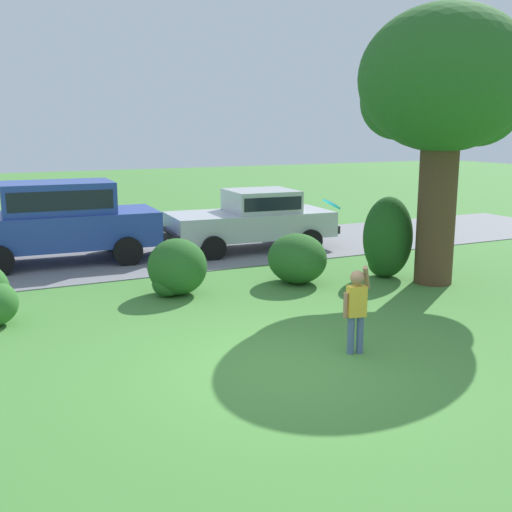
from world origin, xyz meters
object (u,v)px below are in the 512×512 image
Objects in this scene: oak_tree_large at (445,89)px; parked_sedan at (253,217)px; frisbee at (332,204)px; child_thrower at (356,305)px; parked_suv at (59,218)px.

oak_tree_large is 5.98m from parked_sedan.
frisbee reaches higher than parked_sedan.
parked_sedan reaches higher than child_thrower.
child_thrower is at bearing -82.25° from frisbee.
frisbee is at bearing 97.75° from child_thrower.
oak_tree_large is at bearing 29.14° from frisbee.
parked_sedan is 7.87m from child_thrower.
oak_tree_large is 1.15× the size of parked_suv.
oak_tree_large reaches higher than child_thrower.
parked_suv is (-6.68, 5.30, -2.81)m from oak_tree_large.
oak_tree_large reaches higher than parked_suv.
parked_suv reaches higher than child_thrower.
frisbee is at bearing -150.86° from oak_tree_large.
parked_suv is at bearing 108.79° from child_thrower.
parked_sedan is 7.44m from frisbee.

